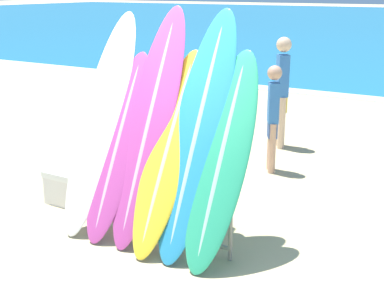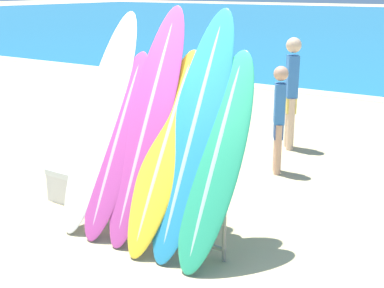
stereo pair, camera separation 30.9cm
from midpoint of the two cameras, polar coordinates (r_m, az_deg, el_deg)
ground_plane at (r=5.57m, az=-5.05°, el=-11.20°), size 160.00×160.00×0.00m
surfboard_rack at (r=5.61m, az=-2.96°, el=-5.85°), size 1.85×0.04×0.83m
surfboard_slot_0 at (r=5.96m, az=-8.25°, el=2.57°), size 0.55×1.24×2.33m
surfboard_slot_1 at (r=5.75m, az=-6.48°, el=-0.04°), size 0.51×1.04×1.91m
surfboard_slot_2 at (r=5.57m, az=-3.23°, el=2.10°), size 0.55×1.20×2.40m
surfboard_slot_3 at (r=5.38m, az=-1.28°, el=-0.77°), size 0.51×1.16×1.97m
surfboard_slot_4 at (r=5.26m, az=1.85°, el=1.17°), size 0.57×1.24×2.38m
surfboard_slot_5 at (r=5.08m, az=4.35°, el=-1.68°), size 0.54×1.08×2.00m
person_near_water at (r=7.60m, az=10.43°, el=2.97°), size 0.23×0.26×1.54m
person_far_left at (r=8.81m, az=11.56°, el=5.75°), size 0.29×0.31×1.81m
cooler_box at (r=6.77m, az=-11.55°, el=-4.34°), size 0.55×0.32×0.42m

